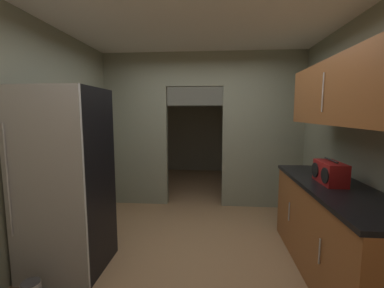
{
  "coord_description": "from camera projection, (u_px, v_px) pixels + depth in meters",
  "views": [
    {
      "loc": [
        0.2,
        -2.72,
        1.63
      ],
      "look_at": [
        -0.08,
        0.59,
        1.22
      ],
      "focal_mm": 23.88,
      "sensor_mm": 36.0,
      "label": 1
    }
  ],
  "objects": [
    {
      "name": "adjoining_room_shell",
      "position": [
        206.0,
        125.0,
        6.32
      ],
      "size": [
        3.41,
        2.82,
        2.64
      ],
      "color": "gray",
      "rests_on": "ground"
    },
    {
      "name": "upper_cabinet_counterside",
      "position": [
        343.0,
        92.0,
        2.36
      ],
      "size": [
        0.36,
        1.77,
        0.6
      ],
      "color": "brown"
    },
    {
      "name": "kitchen_overhead_slab",
      "position": [
        198.0,
        26.0,
        3.08
      ],
      "size": [
        3.81,
        7.42,
        0.06
      ],
      "primitive_type": "cube",
      "color": "silver"
    },
    {
      "name": "boombox",
      "position": [
        330.0,
        173.0,
        2.54
      ],
      "size": [
        0.2,
        0.4,
        0.25
      ],
      "color": "maroon",
      "rests_on": "lower_cabinet_run"
    },
    {
      "name": "ground",
      "position": [
        195.0,
        257.0,
        2.9
      ],
      "size": [
        20.0,
        20.0,
        0.0
      ],
      "primitive_type": "plane",
      "color": "#93704C"
    },
    {
      "name": "refrigerator",
      "position": [
        66.0,
        181.0,
        2.61
      ],
      "size": [
        0.75,
        0.73,
        1.88
      ],
      "color": "black",
      "rests_on": "ground"
    },
    {
      "name": "book_stack",
      "position": [
        319.0,
        173.0,
        2.87
      ],
      "size": [
        0.14,
        0.15,
        0.05
      ],
      "color": "#388C47",
      "rests_on": "lower_cabinet_run"
    },
    {
      "name": "kitchen_partition",
      "position": [
        204.0,
        126.0,
        4.42
      ],
      "size": [
        3.41,
        0.12,
        2.64
      ],
      "color": "gray",
      "rests_on": "ground"
    },
    {
      "name": "kitchen_flank_left",
      "position": [
        13.0,
        145.0,
        2.5
      ],
      "size": [
        0.1,
        4.21,
        2.64
      ],
      "primitive_type": "cube",
      "color": "gray",
      "rests_on": "ground"
    },
    {
      "name": "lower_cabinet_run",
      "position": [
        333.0,
        231.0,
        2.52
      ],
      "size": [
        0.63,
        1.96,
        0.93
      ],
      "color": "brown",
      "rests_on": "ground"
    }
  ]
}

